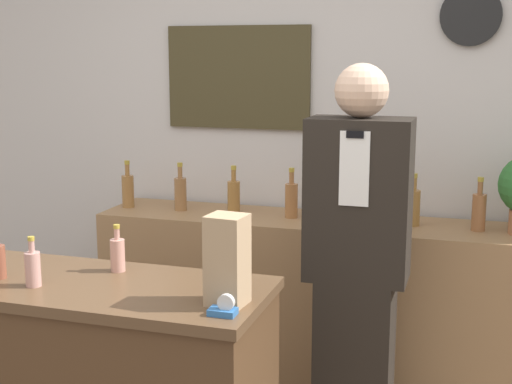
# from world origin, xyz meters

# --- Properties ---
(back_wall) EXTENTS (5.20, 0.09, 2.70)m
(back_wall) POSITION_xyz_m (-0.00, 2.00, 1.36)
(back_wall) COLOR silver
(back_wall) RESTS_ON ground_plane
(back_shelf) EXTENTS (2.31, 0.47, 0.90)m
(back_shelf) POSITION_xyz_m (0.16, 1.70, 0.45)
(back_shelf) COLOR #9E754C
(back_shelf) RESTS_ON ground_plane
(shopkeeper) EXTENTS (0.43, 0.27, 1.71)m
(shopkeeper) POSITION_xyz_m (0.46, 1.12, 0.85)
(shopkeeper) COLOR black
(shopkeeper) RESTS_ON ground_plane
(paper_bag) EXTENTS (0.14, 0.13, 0.31)m
(paper_bag) POSITION_xyz_m (0.15, 0.35, 1.06)
(paper_bag) COLOR tan
(paper_bag) RESTS_ON display_counter
(tape_dispenser) EXTENTS (0.09, 0.06, 0.07)m
(tape_dispenser) POSITION_xyz_m (0.17, 0.25, 0.93)
(tape_dispenser) COLOR #2D66A8
(tape_dispenser) RESTS_ON display_counter
(counter_bottle_2) EXTENTS (0.06, 0.06, 0.19)m
(counter_bottle_2) POSITION_xyz_m (-0.60, 0.32, 0.98)
(counter_bottle_2) COLOR tan
(counter_bottle_2) RESTS_ON display_counter
(counter_bottle_3) EXTENTS (0.06, 0.06, 0.19)m
(counter_bottle_3) POSITION_xyz_m (-0.39, 0.58, 0.98)
(counter_bottle_3) COLOR tan
(counter_bottle_3) RESTS_ON display_counter
(shelf_bottle_0) EXTENTS (0.07, 0.07, 0.26)m
(shelf_bottle_0) POSITION_xyz_m (-0.92, 1.69, 1.00)
(shelf_bottle_0) COLOR #9E6D3A
(shelf_bottle_0) RESTS_ON back_shelf
(shelf_bottle_1) EXTENTS (0.07, 0.07, 0.26)m
(shelf_bottle_1) POSITION_xyz_m (-0.61, 1.70, 1.00)
(shelf_bottle_1) COLOR #9A6A3F
(shelf_bottle_1) RESTS_ON back_shelf
(shelf_bottle_2) EXTENTS (0.07, 0.07, 0.26)m
(shelf_bottle_2) POSITION_xyz_m (-0.30, 1.69, 1.00)
(shelf_bottle_2) COLOR #A27036
(shelf_bottle_2) RESTS_ON back_shelf
(shelf_bottle_3) EXTENTS (0.07, 0.07, 0.26)m
(shelf_bottle_3) POSITION_xyz_m (0.02, 1.71, 1.00)
(shelf_bottle_3) COLOR #A4693B
(shelf_bottle_3) RESTS_ON back_shelf
(shelf_bottle_4) EXTENTS (0.07, 0.07, 0.26)m
(shelf_bottle_4) POSITION_xyz_m (0.33, 1.72, 1.00)
(shelf_bottle_4) COLOR #9C6A3F
(shelf_bottle_4) RESTS_ON back_shelf
(shelf_bottle_5) EXTENTS (0.07, 0.07, 0.26)m
(shelf_bottle_5) POSITION_xyz_m (0.64, 1.72, 1.00)
(shelf_bottle_5) COLOR #A07137
(shelf_bottle_5) RESTS_ON back_shelf
(shelf_bottle_6) EXTENTS (0.07, 0.07, 0.26)m
(shelf_bottle_6) POSITION_xyz_m (0.95, 1.71, 1.00)
(shelf_bottle_6) COLOR #9E643B
(shelf_bottle_6) RESTS_ON back_shelf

